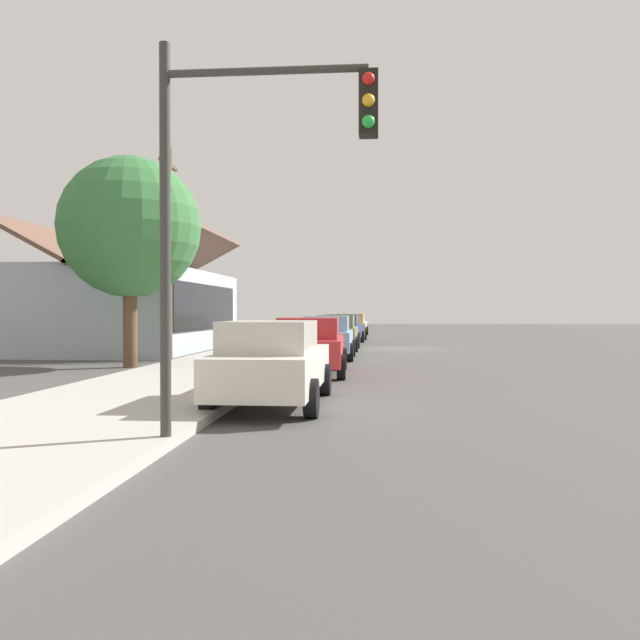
{
  "coord_description": "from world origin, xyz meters",
  "views": [
    {
      "loc": [
        -31.39,
        0.87,
        1.77
      ],
      "look_at": [
        -0.09,
        3.63,
        1.34
      ],
      "focal_mm": 37.34,
      "sensor_mm": 36.0,
      "label": 1
    }
  ],
  "objects_px": {
    "car_cherry": "(310,345)",
    "shade_tree": "(130,228)",
    "car_navy": "(344,329)",
    "fire_hydrant_red": "(324,332)",
    "utility_pole_wooden": "(169,249)",
    "car_ivory": "(273,362)",
    "car_mustard": "(350,326)",
    "car_silver": "(353,324)",
    "traffic_light_main": "(246,175)",
    "car_olive": "(337,332)",
    "car_skyblue": "(328,337)"
  },
  "relations": [
    {
      "from": "car_ivory",
      "to": "car_mustard",
      "type": "relative_size",
      "value": 0.99
    },
    {
      "from": "car_cherry",
      "to": "shade_tree",
      "type": "xyz_separation_m",
      "value": [
        1.85,
        5.87,
        3.56
      ]
    },
    {
      "from": "car_ivory",
      "to": "car_mustard",
      "type": "xyz_separation_m",
      "value": [
        29.49,
        -0.16,
        0.0
      ]
    },
    {
      "from": "car_silver",
      "to": "traffic_light_main",
      "type": "distance_m",
      "value": 39.05
    },
    {
      "from": "utility_pole_wooden",
      "to": "car_mustard",
      "type": "bearing_deg",
      "value": -16.17
    },
    {
      "from": "car_skyblue",
      "to": "fire_hydrant_red",
      "type": "distance_m",
      "value": 16.14
    },
    {
      "from": "car_ivory",
      "to": "car_navy",
      "type": "height_order",
      "value": "same"
    },
    {
      "from": "car_cherry",
      "to": "car_olive",
      "type": "bearing_deg",
      "value": -2.23
    },
    {
      "from": "car_mustard",
      "to": "fire_hydrant_red",
      "type": "distance_m",
      "value": 2.05
    },
    {
      "from": "car_mustard",
      "to": "shade_tree",
      "type": "xyz_separation_m",
      "value": [
        -21.55,
        5.95,
        3.56
      ]
    },
    {
      "from": "car_olive",
      "to": "car_mustard",
      "type": "xyz_separation_m",
      "value": [
        11.83,
        -0.07,
        0.0
      ]
    },
    {
      "from": "car_navy",
      "to": "fire_hydrant_red",
      "type": "relative_size",
      "value": 6.67
    },
    {
      "from": "car_ivory",
      "to": "car_navy",
      "type": "bearing_deg",
      "value": -0.41
    },
    {
      "from": "car_skyblue",
      "to": "traffic_light_main",
      "type": "xyz_separation_m",
      "value": [
        -16.06,
        -0.19,
        2.68
      ]
    },
    {
      "from": "car_ivory",
      "to": "car_silver",
      "type": "relative_size",
      "value": 1.06
    },
    {
      "from": "car_olive",
      "to": "utility_pole_wooden",
      "type": "relative_size",
      "value": 0.59
    },
    {
      "from": "car_skyblue",
      "to": "fire_hydrant_red",
      "type": "bearing_deg",
      "value": 4.62
    },
    {
      "from": "car_cherry",
      "to": "car_navy",
      "type": "relative_size",
      "value": 1.03
    },
    {
      "from": "shade_tree",
      "to": "car_mustard",
      "type": "bearing_deg",
      "value": -15.45
    },
    {
      "from": "car_skyblue",
      "to": "traffic_light_main",
      "type": "relative_size",
      "value": 0.84
    },
    {
      "from": "car_ivory",
      "to": "car_silver",
      "type": "height_order",
      "value": "same"
    },
    {
      "from": "car_ivory",
      "to": "car_skyblue",
      "type": "bearing_deg",
      "value": -0.71
    },
    {
      "from": "car_olive",
      "to": "car_silver",
      "type": "bearing_deg",
      "value": -0.24
    },
    {
      "from": "car_cherry",
      "to": "car_silver",
      "type": "bearing_deg",
      "value": -2.3
    },
    {
      "from": "car_ivory",
      "to": "shade_tree",
      "type": "height_order",
      "value": "shade_tree"
    },
    {
      "from": "car_cherry",
      "to": "shade_tree",
      "type": "height_order",
      "value": "shade_tree"
    },
    {
      "from": "car_silver",
      "to": "utility_pole_wooden",
      "type": "height_order",
      "value": "utility_pole_wooden"
    },
    {
      "from": "utility_pole_wooden",
      "to": "fire_hydrant_red",
      "type": "distance_m",
      "value": 18.47
    },
    {
      "from": "car_navy",
      "to": "car_mustard",
      "type": "distance_m",
      "value": 5.95
    },
    {
      "from": "car_skyblue",
      "to": "car_mustard",
      "type": "height_order",
      "value": "same"
    },
    {
      "from": "car_skyblue",
      "to": "traffic_light_main",
      "type": "distance_m",
      "value": 16.28
    },
    {
      "from": "car_cherry",
      "to": "utility_pole_wooden",
      "type": "bearing_deg",
      "value": 49.06
    },
    {
      "from": "car_ivory",
      "to": "shade_tree",
      "type": "xyz_separation_m",
      "value": [
        7.94,
        5.79,
        3.56
      ]
    },
    {
      "from": "car_olive",
      "to": "car_skyblue",
      "type": "bearing_deg",
      "value": -179.83
    },
    {
      "from": "car_navy",
      "to": "fire_hydrant_red",
      "type": "xyz_separation_m",
      "value": [
        4.61,
        1.45,
        -0.32
      ]
    },
    {
      "from": "car_silver",
      "to": "shade_tree",
      "type": "height_order",
      "value": "shade_tree"
    },
    {
      "from": "car_navy",
      "to": "car_silver",
      "type": "relative_size",
      "value": 1.03
    },
    {
      "from": "car_skyblue",
      "to": "utility_pole_wooden",
      "type": "distance_m",
      "value": 6.5
    },
    {
      "from": "car_skyblue",
      "to": "car_mustard",
      "type": "distance_m",
      "value": 17.41
    },
    {
      "from": "car_ivory",
      "to": "shade_tree",
      "type": "distance_m",
      "value": 10.45
    },
    {
      "from": "car_navy",
      "to": "fire_hydrant_red",
      "type": "distance_m",
      "value": 4.85
    },
    {
      "from": "car_silver",
      "to": "fire_hydrant_red",
      "type": "xyz_separation_m",
      "value": [
        -6.83,
        1.51,
        -0.32
      ]
    },
    {
      "from": "car_silver",
      "to": "fire_hydrant_red",
      "type": "height_order",
      "value": "car_silver"
    },
    {
      "from": "car_navy",
      "to": "utility_pole_wooden",
      "type": "height_order",
      "value": "utility_pole_wooden"
    },
    {
      "from": "car_ivory",
      "to": "car_cherry",
      "type": "height_order",
      "value": "same"
    },
    {
      "from": "utility_pole_wooden",
      "to": "fire_hydrant_red",
      "type": "height_order",
      "value": "utility_pole_wooden"
    },
    {
      "from": "car_ivory",
      "to": "car_cherry",
      "type": "xyz_separation_m",
      "value": [
        6.09,
        -0.07,
        0.0
      ]
    },
    {
      "from": "shade_tree",
      "to": "utility_pole_wooden",
      "type": "bearing_deg",
      "value": -9.83
    },
    {
      "from": "car_navy",
      "to": "utility_pole_wooden",
      "type": "relative_size",
      "value": 0.63
    },
    {
      "from": "car_ivory",
      "to": "fire_hydrant_red",
      "type": "height_order",
      "value": "car_ivory"
    }
  ]
}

